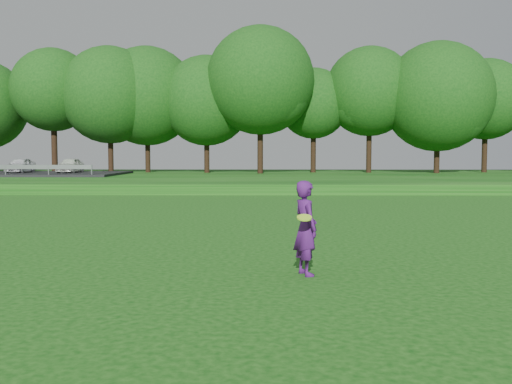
{
  "coord_description": "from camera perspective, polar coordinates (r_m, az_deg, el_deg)",
  "views": [
    {
      "loc": [
        -0.43,
        -12.2,
        2.28
      ],
      "look_at": [
        -0.67,
        2.44,
        1.3
      ],
      "focal_mm": 40.0,
      "sensor_mm": 36.0,
      "label": 1
    }
  ],
  "objects": [
    {
      "name": "ground",
      "position": [
        12.42,
        2.92,
        -6.75
      ],
      "size": [
        140.0,
        140.0,
        0.0
      ],
      "primitive_type": "plane",
      "color": "#0C430D",
      "rests_on": "ground"
    },
    {
      "name": "berm",
      "position": [
        46.25,
        1.47,
        1.39
      ],
      "size": [
        130.0,
        30.0,
        0.6
      ],
      "primitive_type": "cube",
      "color": "#0C430D",
      "rests_on": "ground"
    },
    {
      "name": "walking_path",
      "position": [
        32.29,
        1.7,
        -0.18
      ],
      "size": [
        130.0,
        1.6,
        0.04
      ],
      "primitive_type": "cube",
      "color": "gray",
      "rests_on": "ground"
    },
    {
      "name": "treeline",
      "position": [
        50.54,
        1.44,
        10.45
      ],
      "size": [
        104.0,
        7.0,
        15.0
      ],
      "primitive_type": null,
      "color": "#0F4110",
      "rests_on": "berm"
    },
    {
      "name": "woman",
      "position": [
        10.76,
        4.99,
        -3.6
      ],
      "size": [
        0.64,
        0.98,
        1.78
      ],
      "color": "#4F1769",
      "rests_on": "ground"
    }
  ]
}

